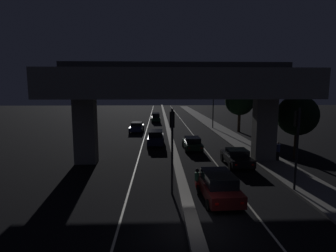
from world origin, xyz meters
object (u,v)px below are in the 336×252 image
(traffic_light_left_of_median, at_px, (172,136))
(motorcycle_red_filtering_near, at_px, (197,181))
(street_lamp, at_px, (212,98))
(pedestrian_on_sidewalk, at_px, (278,151))
(car_dark_green_third_oncoming, at_px, (156,117))
(car_dark_blue_lead_oncoming, at_px, (156,137))
(car_dark_red_lead, at_px, (218,185))
(car_dark_green_third, at_px, (192,143))
(car_black_second, at_px, (237,157))
(car_dark_blue_second_oncoming, at_px, (137,127))
(traffic_light_right_of_median, at_px, (297,135))

(traffic_light_left_of_median, relative_size, motorcycle_red_filtering_near, 2.86)
(street_lamp, relative_size, pedestrian_on_sidewalk, 5.18)
(car_dark_green_third_oncoming, bearing_deg, car_dark_blue_lead_oncoming, -1.85)
(car_dark_red_lead, height_order, car_dark_green_third, car_dark_red_lead)
(car_black_second, distance_m, car_dark_blue_lead_oncoming, 11.23)
(car_dark_blue_lead_oncoming, bearing_deg, car_dark_red_lead, 14.64)
(traffic_light_left_of_median, xyz_separation_m, car_dark_blue_second_oncoming, (-4.17, 24.51, -2.82))
(car_dark_red_lead, distance_m, car_dark_blue_second_oncoming, 26.39)
(car_dark_green_third, distance_m, pedestrian_on_sidewalk, 8.76)
(traffic_light_left_of_median, xyz_separation_m, motorcycle_red_filtering_near, (1.62, 0.32, -2.98))
(traffic_light_left_of_median, distance_m, traffic_light_right_of_median, 7.73)
(motorcycle_red_filtering_near, distance_m, pedestrian_on_sidewalk, 10.41)
(street_lamp, bearing_deg, car_dark_green_third, -108.71)
(car_black_second, relative_size, car_dark_blue_second_oncoming, 0.88)
(car_black_second, bearing_deg, car_dark_green_third, 26.23)
(car_dark_blue_second_oncoming, bearing_deg, car_black_second, 30.30)
(street_lamp, distance_m, car_dark_red_lead, 29.11)
(traffic_light_right_of_median, distance_m, street_lamp, 27.36)
(car_dark_green_third_oncoming, distance_m, motorcycle_red_filtering_near, 37.01)
(car_dark_blue_lead_oncoming, height_order, car_dark_blue_second_oncoming, car_dark_blue_lead_oncoming)
(traffic_light_right_of_median, xyz_separation_m, car_black_second, (-1.90, 5.86, -2.88))
(street_lamp, xyz_separation_m, motorcycle_red_filtering_near, (-6.37, -26.99, -4.49))
(car_dark_blue_lead_oncoming, height_order, pedestrian_on_sidewalk, pedestrian_on_sidewalk)
(street_lamp, xyz_separation_m, car_dark_green_third_oncoming, (-9.33, 9.89, -4.14))
(traffic_light_left_of_median, distance_m, car_dark_green_third, 12.74)
(motorcycle_red_filtering_near, bearing_deg, car_black_second, -33.30)
(street_lamp, height_order, car_dark_blue_second_oncoming, street_lamp)
(traffic_light_right_of_median, bearing_deg, car_dark_blue_second_oncoming, 115.89)
(car_dark_green_third, height_order, car_dark_blue_lead_oncoming, car_dark_blue_lead_oncoming)
(car_dark_green_third, xyz_separation_m, pedestrian_on_sidewalk, (6.96, -5.32, 0.29))
(traffic_light_left_of_median, height_order, pedestrian_on_sidewalk, traffic_light_left_of_median)
(car_dark_blue_second_oncoming, relative_size, motorcycle_red_filtering_near, 2.62)
(traffic_light_right_of_median, height_order, street_lamp, street_lamp)
(traffic_light_left_of_median, height_order, car_black_second, traffic_light_left_of_median)
(traffic_light_left_of_median, xyz_separation_m, traffic_light_right_of_median, (7.73, -0.00, 0.02))
(traffic_light_left_of_median, height_order, car_dark_blue_second_oncoming, traffic_light_left_of_median)
(traffic_light_left_of_median, relative_size, car_dark_blue_second_oncoming, 1.09)
(street_lamp, height_order, motorcycle_red_filtering_near, street_lamp)
(car_dark_green_third_oncoming, xyz_separation_m, pedestrian_on_sidewalk, (11.13, -30.44, 0.03))
(street_lamp, bearing_deg, car_dark_blue_second_oncoming, -167.01)
(traffic_light_right_of_median, relative_size, motorcycle_red_filtering_near, 2.88)
(street_lamp, bearing_deg, traffic_light_right_of_median, -90.55)
(traffic_light_left_of_median, relative_size, traffic_light_right_of_median, 0.99)
(pedestrian_on_sidewalk, bearing_deg, car_dark_red_lead, -132.61)
(pedestrian_on_sidewalk, bearing_deg, traffic_light_right_of_median, -106.95)
(car_dark_red_lead, bearing_deg, traffic_light_left_of_median, 67.34)
(car_dark_blue_second_oncoming, bearing_deg, street_lamp, 105.09)
(car_dark_red_lead, height_order, car_dark_green_third_oncoming, car_dark_green_third_oncoming)
(car_black_second, bearing_deg, car_dark_green_third_oncoming, 13.39)
(car_dark_blue_lead_oncoming, bearing_deg, motorcycle_red_filtering_near, 11.85)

